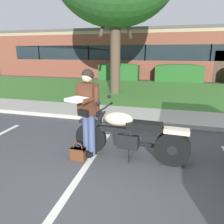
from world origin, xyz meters
TOP-DOWN VIEW (x-y plane):
  - ground_plane at (0.00, 0.00)m, footprint 140.00×140.00m
  - curb_strip at (0.00, 3.46)m, footprint 60.00×0.20m
  - concrete_walk at (0.00, 4.31)m, footprint 60.00×1.50m
  - grass_lawn at (0.00, 8.88)m, footprint 60.00×7.65m
  - stall_stripe_1 at (-0.14, 0.20)m, footprint 0.32×4.40m
  - motorcycle at (0.61, 1.31)m, footprint 2.24×0.82m
  - rider_person at (-0.29, 1.23)m, footprint 0.55×0.65m
  - handbag at (-0.41, 0.97)m, footprint 0.28×0.13m
  - hedge_left at (-2.59, 13.08)m, footprint 2.90×0.90m
  - hedge_center_left at (1.63, 13.08)m, footprint 3.16×0.90m
  - brick_building at (-0.82, 17.95)m, footprint 26.26×8.20m

SIDE VIEW (x-z plane):
  - ground_plane at x=0.00m, z-range 0.00..0.00m
  - stall_stripe_1 at x=-0.14m, z-range 0.00..0.01m
  - grass_lawn at x=0.00m, z-range 0.00..0.06m
  - concrete_walk at x=0.00m, z-range 0.00..0.08m
  - curb_strip at x=0.00m, z-range 0.00..0.12m
  - handbag at x=-0.41m, z-range -0.04..0.32m
  - motorcycle at x=0.61m, z-range -0.11..1.07m
  - hedge_left at x=-2.59m, z-range 0.03..1.27m
  - hedge_center_left at x=1.63m, z-range 0.03..1.27m
  - rider_person at x=-0.29m, z-range 0.15..1.86m
  - brick_building at x=-0.82m, z-range 0.00..3.77m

